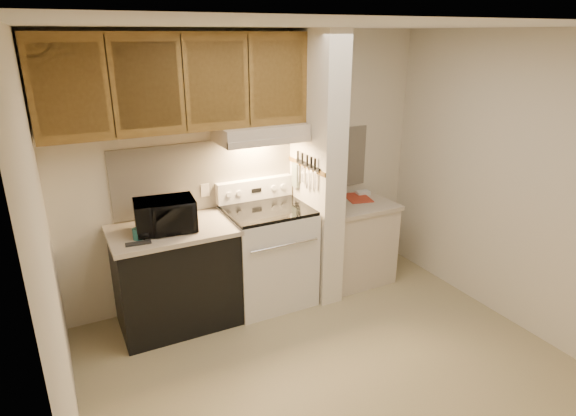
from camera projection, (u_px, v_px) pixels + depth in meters
floor at (331, 367)px, 3.76m from camera, size 3.60×3.60×0.00m
ceiling at (343, 25)px, 2.90m from camera, size 3.60×3.60×0.00m
wall_back at (252, 168)px, 4.58m from camera, size 3.60×2.50×0.02m
wall_left at (50, 274)px, 2.56m from camera, size 0.02×3.00×2.50m
wall_right at (515, 184)px, 4.10m from camera, size 0.02×3.00×2.50m
backsplash at (252, 169)px, 4.58m from camera, size 2.60×0.02×0.63m
range_body at (268, 256)px, 4.57m from camera, size 0.76×0.65×0.92m
oven_window at (283, 266)px, 4.29m from camera, size 0.50×0.01×0.30m
oven_handle at (285, 245)px, 4.18m from camera, size 0.65×0.02×0.02m
cooktop at (267, 210)px, 4.40m from camera, size 0.74×0.64×0.03m
range_backguard at (255, 189)px, 4.60m from camera, size 0.76×0.08×0.20m
range_display at (257, 190)px, 4.57m from camera, size 0.10×0.01×0.04m
range_knob_left_outer at (229, 195)px, 4.44m from camera, size 0.05×0.02×0.05m
range_knob_left_inner at (239, 193)px, 4.49m from camera, size 0.05×0.02×0.05m
range_knob_right_inner at (274, 188)px, 4.64m from camera, size 0.05×0.02×0.05m
range_knob_right_outer at (283, 186)px, 4.68m from camera, size 0.05×0.02×0.05m
dishwasher_front at (176, 279)px, 4.21m from camera, size 1.00×0.63×0.87m
left_countertop at (172, 231)px, 4.05m from camera, size 1.04×0.67×0.04m
spoon_rest at (138, 243)px, 3.74m from camera, size 0.20×0.08×0.01m
teal_jar at (138, 234)px, 3.82m from camera, size 0.11×0.11×0.09m
outlet at (205, 190)px, 4.41m from camera, size 0.08×0.01×0.12m
microwave at (165, 215)px, 3.96m from camera, size 0.52×0.38×0.27m
partition_pillar at (316, 170)px, 4.51m from camera, size 0.22×0.70×2.50m
pillar_trim at (306, 166)px, 4.44m from camera, size 0.01×0.70×0.04m
knife_strip at (308, 165)px, 4.39m from camera, size 0.02×0.42×0.04m
knife_blade_a at (315, 180)px, 4.29m from camera, size 0.01×0.03×0.16m
knife_handle_a at (315, 164)px, 4.24m from camera, size 0.02×0.02×0.10m
knife_blade_b at (311, 179)px, 4.35m from camera, size 0.01×0.04×0.18m
knife_handle_b at (311, 162)px, 4.30m from camera, size 0.02×0.02×0.10m
knife_blade_c at (307, 178)px, 4.42m from camera, size 0.01×0.04×0.20m
knife_handle_c at (307, 160)px, 4.36m from camera, size 0.02×0.02×0.10m
knife_blade_d at (303, 174)px, 4.48m from camera, size 0.01×0.04×0.16m
knife_handle_d at (302, 158)px, 4.44m from camera, size 0.02×0.02×0.10m
knife_blade_e at (298, 173)px, 4.56m from camera, size 0.01×0.04×0.18m
knife_handle_e at (298, 156)px, 4.51m from camera, size 0.02×0.02×0.10m
oven_mitt at (296, 175)px, 4.62m from camera, size 0.03×0.10×0.23m
right_cab_base at (353, 243)px, 4.99m from camera, size 0.70×0.60×0.81m
right_countertop at (355, 204)px, 4.85m from camera, size 0.74×0.64×0.04m
red_folder at (358, 198)px, 4.97m from camera, size 0.30×0.36×0.01m
white_box at (363, 193)px, 5.08m from camera, size 0.15×0.11×0.04m
range_hood at (260, 132)px, 4.27m from camera, size 0.78×0.44×0.15m
hood_lip at (270, 142)px, 4.11m from camera, size 0.78×0.04×0.06m
upper_cabinets at (178, 82)px, 3.86m from camera, size 2.18×0.33×0.77m
cab_door_a at (69, 89)px, 3.37m from camera, size 0.46×0.01×0.63m
cab_gap_a at (110, 87)px, 3.49m from camera, size 0.01×0.01×0.73m
cab_door_b at (148, 86)px, 3.61m from camera, size 0.46×0.01×0.63m
cab_gap_b at (184, 84)px, 3.72m from camera, size 0.01×0.01×0.73m
cab_door_c at (217, 82)px, 3.84m from camera, size 0.46×0.01×0.63m
cab_gap_c at (249, 81)px, 3.95m from camera, size 0.01×0.01×0.73m
cab_door_d at (279, 80)px, 4.07m from camera, size 0.46×0.01×0.63m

